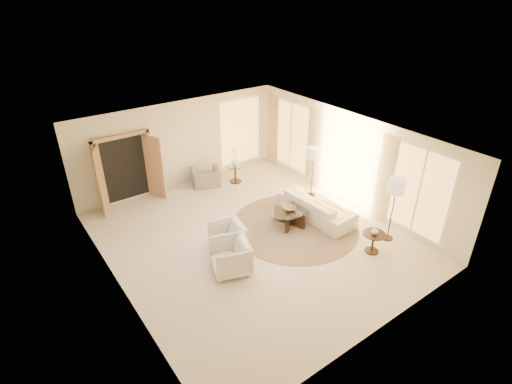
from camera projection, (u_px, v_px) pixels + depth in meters
room at (252, 192)px, 9.98m from camera, size 7.04×8.04×2.83m
windows_right at (345, 160)px, 11.85m from camera, size 0.10×6.40×2.40m
window_back_corner at (241, 132)px, 14.00m from camera, size 1.70×0.10×2.40m
curtains_right at (322, 152)px, 12.49m from camera, size 0.06×5.20×2.60m
french_doors at (126, 170)px, 11.88m from camera, size 1.95×0.66×2.16m
area_rug at (294, 226)px, 11.16m from camera, size 4.38×4.38×0.01m
sofa at (316, 207)px, 11.43m from camera, size 1.06×2.40×0.68m
armchair_left at (227, 236)px, 10.03m from camera, size 0.86×0.90×0.81m
armchair_right at (230, 256)px, 9.27m from camera, size 1.04×1.07×0.88m
accent_chair at (206, 174)px, 13.15m from camera, size 1.05×0.85×0.80m
coffee_table at (290, 215)px, 11.11m from camera, size 1.57×1.57×0.47m
end_table at (373, 239)px, 9.96m from camera, size 0.57×0.57×0.54m
side_table at (235, 172)px, 13.39m from camera, size 0.53×0.53×0.61m
floor_lamp_near at (314, 155)px, 12.05m from camera, size 0.40×0.40×1.64m
floor_lamp_far at (396, 189)px, 9.93m from camera, size 0.43×0.43×1.76m
bowl at (290, 209)px, 11.00m from camera, size 0.37×0.37×0.08m
end_vase at (375, 231)px, 9.84m from camera, size 0.18×0.18×0.18m
side_vase at (235, 162)px, 13.22m from camera, size 0.28×0.28×0.24m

